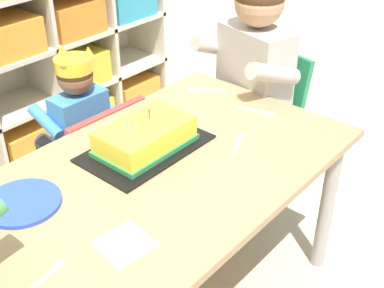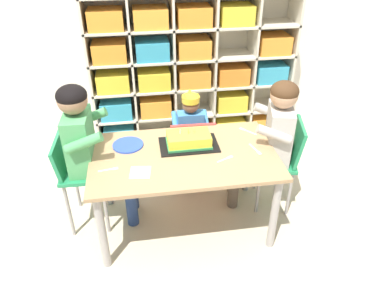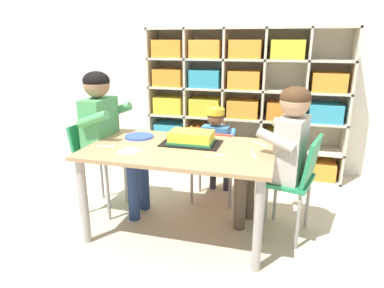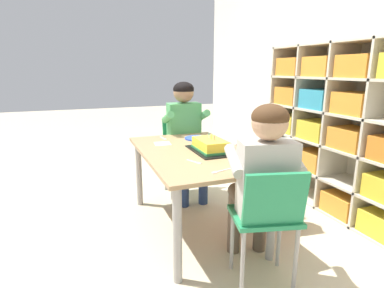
{
  "view_description": "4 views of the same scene",
  "coord_description": "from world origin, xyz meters",
  "px_view_note": "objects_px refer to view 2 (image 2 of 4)",
  "views": [
    {
      "loc": [
        -0.9,
        -0.89,
        1.49
      ],
      "look_at": [
        0.06,
        -0.07,
        0.7
      ],
      "focal_mm": 47.68,
      "sensor_mm": 36.0,
      "label": 1
    },
    {
      "loc": [
        -0.26,
        -2.03,
        1.97
      ],
      "look_at": [
        0.05,
        -0.05,
        0.72
      ],
      "focal_mm": 34.45,
      "sensor_mm": 36.0,
      "label": 2
    },
    {
      "loc": [
        0.65,
        -2.06,
        1.3
      ],
      "look_at": [
        0.1,
        -0.07,
        0.67
      ],
      "focal_mm": 31.9,
      "sensor_mm": 36.0,
      "label": 3
    },
    {
      "loc": [
        2.04,
        -0.78,
        1.2
      ],
      "look_at": [
        -0.01,
        -0.01,
        0.66
      ],
      "focal_mm": 28.72,
      "sensor_mm": 36.0,
      "label": 4
    }
  ],
  "objects_px": {
    "fork_at_table_front_edge": "(110,169)",
    "fork_near_child_seat": "(256,150)",
    "classroom_chair_adult_side": "(78,169)",
    "fork_scattered_mid_table": "(247,131)",
    "birthday_cake_on_tray": "(189,141)",
    "child_with_crown": "(190,125)",
    "paper_plate_stack": "(128,145)",
    "activity_table": "(184,164)",
    "classroom_chair_guest_side": "(283,156)",
    "adult_helper_seated": "(90,141)",
    "guest_at_table_side": "(270,132)",
    "classroom_chair_blue": "(192,145)",
    "fork_by_napkin": "(226,159)"
  },
  "relations": [
    {
      "from": "adult_helper_seated",
      "to": "birthday_cake_on_tray",
      "type": "relative_size",
      "value": 2.7
    },
    {
      "from": "paper_plate_stack",
      "to": "birthday_cake_on_tray",
      "type": "bearing_deg",
      "value": -7.98
    },
    {
      "from": "birthday_cake_on_tray",
      "to": "fork_by_napkin",
      "type": "height_order",
      "value": "birthday_cake_on_tray"
    },
    {
      "from": "paper_plate_stack",
      "to": "classroom_chair_adult_side",
      "type": "bearing_deg",
      "value": -178.22
    },
    {
      "from": "birthday_cake_on_tray",
      "to": "child_with_crown",
      "type": "bearing_deg",
      "value": 80.44
    },
    {
      "from": "classroom_chair_blue",
      "to": "adult_helper_seated",
      "type": "xyz_separation_m",
      "value": [
        -0.74,
        -0.33,
        0.31
      ]
    },
    {
      "from": "child_with_crown",
      "to": "adult_helper_seated",
      "type": "bearing_deg",
      "value": 32.18
    },
    {
      "from": "fork_scattered_mid_table",
      "to": "fork_at_table_front_edge",
      "type": "distance_m",
      "value": 1.04
    },
    {
      "from": "activity_table",
      "to": "birthday_cake_on_tray",
      "type": "xyz_separation_m",
      "value": [
        0.05,
        0.11,
        0.12
      ]
    },
    {
      "from": "fork_scattered_mid_table",
      "to": "classroom_chair_guest_side",
      "type": "bearing_deg",
      "value": 28.41
    },
    {
      "from": "activity_table",
      "to": "classroom_chair_guest_side",
      "type": "distance_m",
      "value": 0.78
    },
    {
      "from": "classroom_chair_blue",
      "to": "birthday_cake_on_tray",
      "type": "height_order",
      "value": "birthday_cake_on_tray"
    },
    {
      "from": "classroom_chair_blue",
      "to": "fork_by_napkin",
      "type": "distance_m",
      "value": 0.64
    },
    {
      "from": "classroom_chair_guest_side",
      "to": "fork_by_napkin",
      "type": "bearing_deg",
      "value": -51.38
    },
    {
      "from": "fork_at_table_front_edge",
      "to": "fork_near_child_seat",
      "type": "bearing_deg",
      "value": 176.69
    },
    {
      "from": "classroom_chair_adult_side",
      "to": "fork_scattered_mid_table",
      "type": "xyz_separation_m",
      "value": [
        1.23,
        0.08,
        0.16
      ]
    },
    {
      "from": "adult_helper_seated",
      "to": "fork_scattered_mid_table",
      "type": "bearing_deg",
      "value": -83.48
    },
    {
      "from": "child_with_crown",
      "to": "fork_at_table_front_edge",
      "type": "distance_m",
      "value": 0.93
    },
    {
      "from": "adult_helper_seated",
      "to": "guest_at_table_side",
      "type": "xyz_separation_m",
      "value": [
        1.27,
        0.01,
        -0.05
      ]
    },
    {
      "from": "fork_near_child_seat",
      "to": "fork_at_table_front_edge",
      "type": "bearing_deg",
      "value": 79.77
    },
    {
      "from": "birthday_cake_on_tray",
      "to": "paper_plate_stack",
      "type": "xyz_separation_m",
      "value": [
        -0.42,
        0.06,
        -0.03
      ]
    },
    {
      "from": "classroom_chair_guest_side",
      "to": "birthday_cake_on_tray",
      "type": "height_order",
      "value": "birthday_cake_on_tray"
    },
    {
      "from": "child_with_crown",
      "to": "classroom_chair_adult_side",
      "type": "height_order",
      "value": "child_with_crown"
    },
    {
      "from": "activity_table",
      "to": "fork_scattered_mid_table",
      "type": "bearing_deg",
      "value": 25.19
    },
    {
      "from": "activity_table",
      "to": "fork_by_napkin",
      "type": "bearing_deg",
      "value": -19.98
    },
    {
      "from": "classroom_chair_guest_side",
      "to": "birthday_cake_on_tray",
      "type": "relative_size",
      "value": 1.76
    },
    {
      "from": "classroom_chair_guest_side",
      "to": "fork_near_child_seat",
      "type": "relative_size",
      "value": 5.05
    },
    {
      "from": "adult_helper_seated",
      "to": "classroom_chair_guest_side",
      "type": "bearing_deg",
      "value": -88.58
    },
    {
      "from": "fork_by_napkin",
      "to": "activity_table",
      "type": "bearing_deg",
      "value": -44.84
    },
    {
      "from": "paper_plate_stack",
      "to": "activity_table",
      "type": "bearing_deg",
      "value": -24.45
    },
    {
      "from": "fork_near_child_seat",
      "to": "fork_by_napkin",
      "type": "bearing_deg",
      "value": 93.56
    },
    {
      "from": "activity_table",
      "to": "child_with_crown",
      "type": "xyz_separation_m",
      "value": [
        0.13,
        0.59,
        -0.02
      ]
    },
    {
      "from": "birthday_cake_on_tray",
      "to": "classroom_chair_adult_side",
      "type": "bearing_deg",
      "value": 176.51
    },
    {
      "from": "paper_plate_stack",
      "to": "fork_by_napkin",
      "type": "distance_m",
      "value": 0.69
    },
    {
      "from": "classroom_chair_adult_side",
      "to": "adult_helper_seated",
      "type": "distance_m",
      "value": 0.25
    },
    {
      "from": "classroom_chair_guest_side",
      "to": "classroom_chair_adult_side",
      "type": "bearing_deg",
      "value": -76.95
    },
    {
      "from": "guest_at_table_side",
      "to": "fork_scattered_mid_table",
      "type": "height_order",
      "value": "guest_at_table_side"
    },
    {
      "from": "paper_plate_stack",
      "to": "fork_at_table_front_edge",
      "type": "height_order",
      "value": "paper_plate_stack"
    },
    {
      "from": "birthday_cake_on_tray",
      "to": "paper_plate_stack",
      "type": "bearing_deg",
      "value": 172.02
    },
    {
      "from": "classroom_chair_blue",
      "to": "fork_at_table_front_edge",
      "type": "bearing_deg",
      "value": 45.38
    },
    {
      "from": "classroom_chair_adult_side",
      "to": "fork_at_table_front_edge",
      "type": "bearing_deg",
      "value": -134.48
    },
    {
      "from": "classroom_chair_blue",
      "to": "fork_near_child_seat",
      "type": "distance_m",
      "value": 0.67
    },
    {
      "from": "fork_at_table_front_edge",
      "to": "fork_scattered_mid_table",
      "type": "bearing_deg",
      "value": -169.05
    },
    {
      "from": "activity_table",
      "to": "classroom_chair_guest_side",
      "type": "xyz_separation_m",
      "value": [
        0.77,
        0.13,
        -0.1
      ]
    },
    {
      "from": "fork_near_child_seat",
      "to": "classroom_chair_adult_side",
      "type": "bearing_deg",
      "value": 66.83
    },
    {
      "from": "classroom_chair_adult_side",
      "to": "fork_scattered_mid_table",
      "type": "height_order",
      "value": "classroom_chair_adult_side"
    },
    {
      "from": "fork_near_child_seat",
      "to": "classroom_chair_blue",
      "type": "bearing_deg",
      "value": 20.89
    },
    {
      "from": "fork_scattered_mid_table",
      "to": "classroom_chair_blue",
      "type": "bearing_deg",
      "value": -163.35
    },
    {
      "from": "fork_near_child_seat",
      "to": "fork_at_table_front_edge",
      "type": "height_order",
      "value": "same"
    },
    {
      "from": "classroom_chair_guest_side",
      "to": "fork_at_table_front_edge",
      "type": "xyz_separation_m",
      "value": [
        -1.25,
        -0.23,
        0.18
      ]
    }
  ]
}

